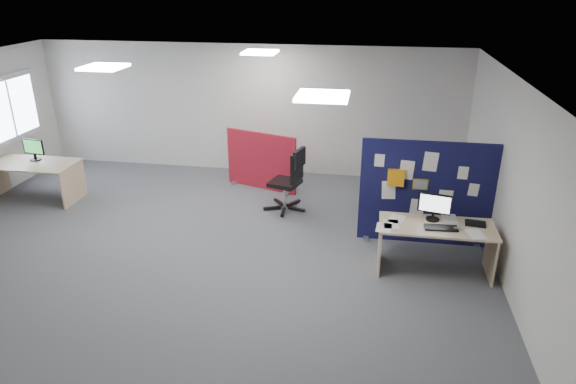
# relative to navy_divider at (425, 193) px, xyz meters

# --- Properties ---
(floor) EXTENTS (9.00, 9.00, 0.00)m
(floor) POSITION_rel_navy_divider_xyz_m (-3.47, -0.70, -0.84)
(floor) COLOR #54575C
(floor) RESTS_ON ground
(ceiling) EXTENTS (9.00, 7.00, 0.02)m
(ceiling) POSITION_rel_navy_divider_xyz_m (-3.47, -0.70, 1.86)
(ceiling) COLOR white
(ceiling) RESTS_ON wall_back
(wall_back) EXTENTS (9.00, 0.02, 2.70)m
(wall_back) POSITION_rel_navy_divider_xyz_m (-3.47, 2.80, 0.51)
(wall_back) COLOR silver
(wall_back) RESTS_ON floor
(wall_front) EXTENTS (9.00, 0.02, 2.70)m
(wall_front) POSITION_rel_navy_divider_xyz_m (-3.47, -4.20, 0.51)
(wall_front) COLOR silver
(wall_front) RESTS_ON floor
(wall_right) EXTENTS (0.02, 7.00, 2.70)m
(wall_right) POSITION_rel_navy_divider_xyz_m (1.03, -0.70, 0.51)
(wall_right) COLOR silver
(wall_right) RESTS_ON floor
(window) EXTENTS (0.06, 1.70, 1.30)m
(window) POSITION_rel_navy_divider_xyz_m (-7.90, 1.30, 0.71)
(window) COLOR white
(window) RESTS_ON wall_left
(ceiling_lights) EXTENTS (4.10, 4.10, 0.04)m
(ceiling_lights) POSITION_rel_navy_divider_xyz_m (-3.13, -0.04, 1.83)
(ceiling_lights) COLOR white
(ceiling_lights) RESTS_ON ceiling
(navy_divider) EXTENTS (2.04, 0.30, 1.68)m
(navy_divider) POSITION_rel_navy_divider_xyz_m (0.00, 0.00, 0.00)
(navy_divider) COLOR #11103D
(navy_divider) RESTS_ON floor
(main_desk) EXTENTS (1.60, 0.71, 0.73)m
(main_desk) POSITION_rel_navy_divider_xyz_m (0.11, -0.84, -0.29)
(main_desk) COLOR tan
(main_desk) RESTS_ON floor
(monitor_main) EXTENTS (0.45, 0.19, 0.40)m
(monitor_main) POSITION_rel_navy_divider_xyz_m (0.06, -0.71, 0.11)
(monitor_main) COLOR black
(monitor_main) RESTS_ON main_desk
(keyboard) EXTENTS (0.46, 0.20, 0.02)m
(keyboard) POSITION_rel_navy_divider_xyz_m (0.15, -0.98, -0.10)
(keyboard) COLOR black
(keyboard) RESTS_ON main_desk
(mouse) EXTENTS (0.11, 0.08, 0.03)m
(mouse) POSITION_rel_navy_divider_xyz_m (0.37, -0.97, -0.10)
(mouse) COLOR #A2A2A7
(mouse) RESTS_ON main_desk
(paper_tray) EXTENTS (0.31, 0.25, 0.01)m
(paper_tray) POSITION_rel_navy_divider_xyz_m (0.65, -0.75, -0.11)
(paper_tray) COLOR black
(paper_tray) RESTS_ON main_desk
(red_divider) EXTENTS (1.48, 0.54, 1.15)m
(red_divider) POSITION_rel_navy_divider_xyz_m (-2.99, 1.80, -0.28)
(red_divider) COLOR maroon
(red_divider) RESTS_ON floor
(second_desk) EXTENTS (1.71, 0.85, 0.73)m
(second_desk) POSITION_rel_navy_divider_xyz_m (-7.15, 0.60, -0.29)
(second_desk) COLOR tan
(second_desk) RESTS_ON floor
(monitor_second) EXTENTS (0.45, 0.21, 0.41)m
(monitor_second) POSITION_rel_navy_divider_xyz_m (-7.13, 0.72, 0.11)
(monitor_second) COLOR black
(monitor_second) RESTS_ON second_desk
(office_chair) EXTENTS (0.78, 0.75, 1.17)m
(office_chair) POSITION_rel_navy_divider_xyz_m (-2.24, 0.84, -0.18)
(office_chair) COLOR black
(office_chair) RESTS_ON floor
(desk_papers) EXTENTS (1.48, 0.77, 0.00)m
(desk_papers) POSITION_rel_navy_divider_xyz_m (-0.13, -0.89, -0.11)
(desk_papers) COLOR white
(desk_papers) RESTS_ON main_desk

